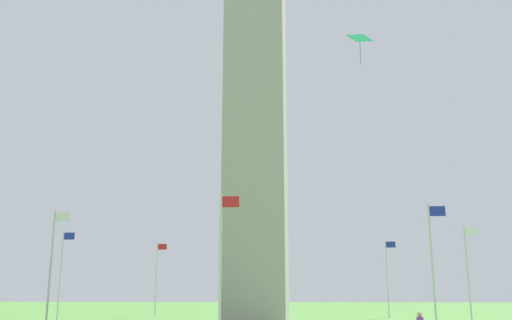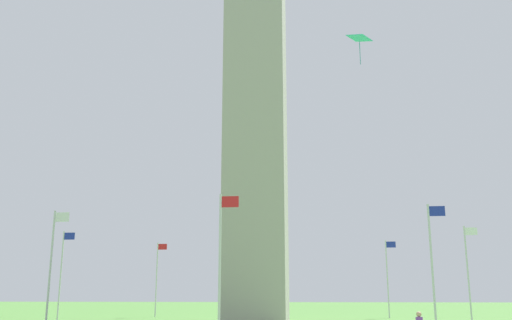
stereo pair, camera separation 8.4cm
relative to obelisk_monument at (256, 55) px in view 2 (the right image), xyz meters
The scene contains 10 objects.
obelisk_monument is the anchor object (origin of this frame).
flagpole_n 26.86m from the obelisk_monument, ahead, with size 1.12×0.14×8.04m.
flagpole_ne 26.85m from the obelisk_monument, 44.86° to the left, with size 1.12×0.14×8.04m.
flagpole_e 26.82m from the obelisk_monument, 89.81° to the left, with size 1.12×0.14×8.04m.
flagpole_se 26.79m from the obelisk_monument, 134.86° to the left, with size 1.12×0.14×8.04m.
flagpole_s 26.78m from the obelisk_monument, behind, with size 1.12×0.14×8.04m.
flagpole_sw 26.79m from the obelisk_monument, 134.86° to the right, with size 1.12×0.14×8.04m.
flagpole_w 26.82m from the obelisk_monument, 89.81° to the right, with size 1.12×0.14×8.04m.
flagpole_nw 26.85m from the obelisk_monument, 44.86° to the right, with size 1.12×0.14×8.04m.
kite_cyan_diamond 17.70m from the obelisk_monument, 59.35° to the right, with size 1.83×1.84×2.06m.
Camera 2 is at (5.69, -49.24, 2.43)m, focal length 39.45 mm.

